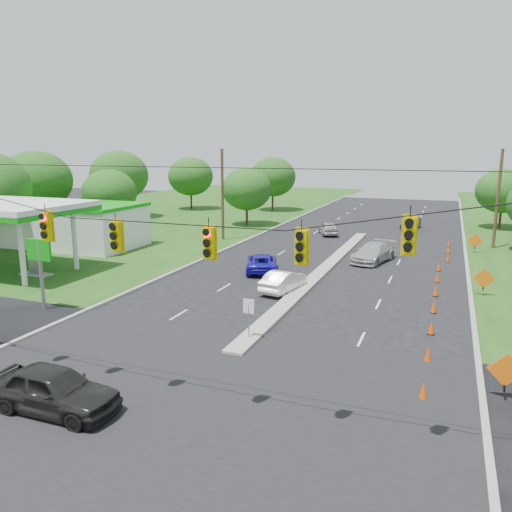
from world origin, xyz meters
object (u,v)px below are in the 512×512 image
at_px(white_sedan, 283,281).
at_px(gas_station, 64,222).
at_px(black_sedan, 54,389).
at_px(blue_pickup, 262,263).

bearing_deg(white_sedan, gas_station, -4.48).
relative_size(black_sedan, blue_pickup, 1.00).
distance_m(black_sedan, white_sedan, 17.40).
relative_size(gas_station, black_sedan, 4.11).
height_order(white_sedan, blue_pickup, white_sedan).
distance_m(gas_station, black_sedan, 30.25).
bearing_deg(black_sedan, white_sedan, -9.52).
bearing_deg(white_sedan, blue_pickup, -45.25).
bearing_deg(blue_pickup, gas_station, -23.36).
height_order(black_sedan, blue_pickup, black_sedan).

